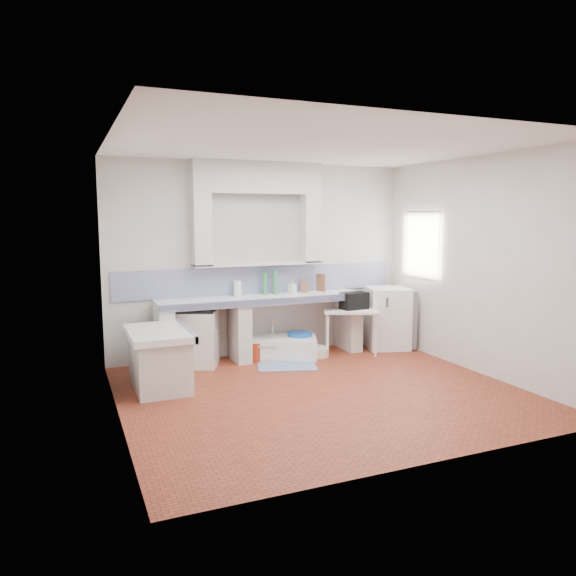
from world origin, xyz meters
name	(u,v)px	position (x,y,z in m)	size (l,w,h in m)	color
floor	(321,392)	(0.00, 0.00, 0.00)	(4.50, 4.50, 0.00)	brown
ceiling	(323,146)	(0.00, 0.00, 2.80)	(4.50, 4.50, 0.00)	silver
wall_back	(262,260)	(0.00, 2.00, 1.40)	(4.50, 4.50, 0.00)	silver
wall_front	(434,296)	(0.00, -2.00, 1.40)	(4.50, 4.50, 0.00)	silver
wall_left	(114,282)	(-2.25, 0.00, 1.40)	(4.50, 4.50, 0.00)	silver
wall_right	(478,266)	(2.25, 0.00, 1.40)	(4.50, 4.50, 0.00)	silver
alcove_mass	(258,178)	(-0.10, 1.88, 2.58)	(1.90, 0.25, 0.45)	silver
window_frame	(432,245)	(2.42, 1.20, 1.60)	(0.35, 0.86, 1.06)	#332010
lace_valance	(424,220)	(2.28, 1.20, 1.98)	(0.01, 0.84, 0.24)	white
counter_slab	(263,299)	(-0.10, 1.70, 0.86)	(3.00, 0.60, 0.08)	white
counter_lip	(270,302)	(-0.10, 1.42, 0.86)	(3.00, 0.04, 0.10)	navy
counter_pier_left	(164,338)	(-1.50, 1.70, 0.41)	(0.20, 0.55, 0.82)	silver
counter_pier_mid	(239,332)	(-0.45, 1.70, 0.41)	(0.20, 0.55, 0.82)	silver
counter_pier_right	(348,323)	(1.30, 1.70, 0.41)	(0.20, 0.55, 0.82)	silver
peninsula_top	(159,333)	(-1.70, 0.90, 0.66)	(0.70, 1.10, 0.08)	white
peninsula_base	(160,362)	(-1.70, 0.90, 0.31)	(0.60, 1.00, 0.62)	silver
peninsula_lip	(186,331)	(-1.37, 0.90, 0.66)	(0.04, 1.10, 0.10)	navy
backsplash	(262,280)	(0.00, 1.99, 1.10)	(4.27, 0.03, 0.40)	navy
stove	(197,338)	(-1.07, 1.67, 0.38)	(0.54, 0.52, 0.76)	white
sink	(278,348)	(0.12, 1.66, 0.13)	(1.10, 0.59, 0.26)	white
side_table	(351,332)	(1.19, 1.42, 0.33)	(0.80, 0.44, 0.04)	white
fridge	(387,318)	(1.90, 1.54, 0.47)	(0.61, 0.61, 0.94)	white
bucket_red	(256,351)	(-0.23, 1.63, 0.13)	(0.29, 0.29, 0.27)	#AC2F13
bucket_orange	(279,349)	(0.12, 1.60, 0.13)	(0.29, 0.29, 0.27)	red
bucket_blue	(300,344)	(0.45, 1.63, 0.17)	(0.36, 0.36, 0.34)	blue
basin_white	(317,352)	(0.67, 1.48, 0.07)	(0.35, 0.35, 0.13)	white
water_bottle_a	(264,346)	(-0.03, 1.83, 0.13)	(0.07, 0.07, 0.27)	silver
water_bottle_b	(279,345)	(0.19, 1.82, 0.14)	(0.07, 0.07, 0.27)	silver
black_bag	(354,301)	(1.26, 1.46, 0.79)	(0.40, 0.23, 0.25)	black
green_bottle_a	(265,284)	(-0.01, 1.85, 1.06)	(0.07, 0.07, 0.32)	#337E4B
green_bottle_b	(275,282)	(0.14, 1.83, 1.08)	(0.08, 0.08, 0.35)	#337E4B
knife_block	(304,286)	(0.62, 1.85, 1.00)	(0.10, 0.08, 0.20)	brown
cutting_board	(321,283)	(0.90, 1.85, 1.03)	(0.02, 0.19, 0.26)	brown
paper_towel	(237,289)	(-0.43, 1.85, 1.01)	(0.11, 0.11, 0.22)	white
soap_bottle	(292,286)	(0.40, 1.80, 1.01)	(0.10, 0.10, 0.21)	white
rug	(287,367)	(0.04, 1.12, 0.01)	(0.79, 0.45, 0.01)	#2C4D87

